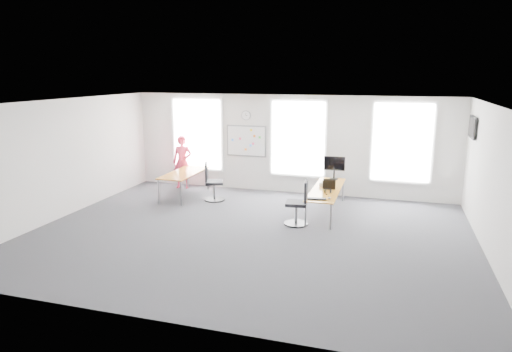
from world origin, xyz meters
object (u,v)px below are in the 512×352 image
(desk_left, at_px, (184,174))
(chair_right, at_px, (299,205))
(headphones, at_px, (328,191))
(monitor, at_px, (334,166))
(person, at_px, (182,162))
(chair_left, at_px, (212,184))
(keyboard, at_px, (317,199))
(desk_right, at_px, (326,190))

(desk_left, xyz_separation_m, chair_right, (3.81, -1.58, -0.20))
(headphones, distance_m, monitor, 1.60)
(headphones, bearing_deg, person, 174.52)
(chair_left, distance_m, headphones, 3.52)
(chair_left, bearing_deg, monitor, -97.54)
(person, relative_size, keyboard, 3.81)
(desk_left, bearing_deg, person, 118.22)
(desk_right, relative_size, chair_left, 2.44)
(monitor, bearing_deg, keyboard, -92.82)
(chair_left, xyz_separation_m, person, (-1.47, 1.12, 0.36))
(desk_left, xyz_separation_m, headphones, (4.39, -0.85, 0.03))
(desk_left, distance_m, chair_left, 0.98)
(keyboard, bearing_deg, monitor, 74.36)
(person, xyz_separation_m, headphones, (4.91, -1.82, -0.14))
(chair_left, height_order, keyboard, chair_left)
(desk_right, relative_size, headphones, 15.22)
(desk_left, bearing_deg, monitor, 9.18)
(chair_right, bearing_deg, desk_right, 150.23)
(desk_left, xyz_separation_m, chair_left, (0.95, -0.16, -0.19))
(chair_right, bearing_deg, monitor, 160.34)
(desk_left, height_order, monitor, monitor)
(chair_left, relative_size, monitor, 1.68)
(desk_right, xyz_separation_m, keyboard, (-0.07, -1.10, 0.05))
(desk_right, height_order, keyboard, keyboard)
(headphones, xyz_separation_m, monitor, (-0.04, 1.56, 0.35))
(person, distance_m, keyboard, 5.37)
(chair_left, relative_size, keyboard, 2.51)
(chair_right, distance_m, keyboard, 0.46)
(chair_left, bearing_deg, person, 30.81)
(desk_left, relative_size, person, 1.21)
(chair_right, height_order, headphones, chair_right)
(desk_right, relative_size, desk_left, 1.33)
(chair_left, bearing_deg, keyboard, -134.65)
(desk_right, xyz_separation_m, chair_left, (-3.35, 0.28, -0.13))
(chair_right, bearing_deg, person, -126.81)
(desk_right, relative_size, monitor, 4.09)
(desk_right, distance_m, person, 5.03)
(desk_right, xyz_separation_m, headphones, (0.09, -0.41, 0.09))
(desk_left, height_order, chair_right, chair_right)
(chair_left, distance_m, monitor, 3.55)
(chair_right, height_order, person, person)
(headphones, bearing_deg, keyboard, -88.19)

